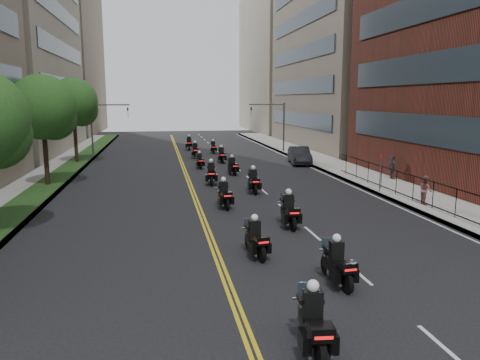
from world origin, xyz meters
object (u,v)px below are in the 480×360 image
object	(u,v)px
motorcycle_3	(289,212)
parked_sedan	(300,155)
motorcycle_5	(253,182)
pedestrian_c	(393,167)
motorcycle_7	(232,167)
motorcycle_6	(211,174)
motorcycle_4	(224,196)
motorcycle_10	(195,151)
motorcycle_12	(189,144)
motorcycle_1	(338,265)
motorcycle_9	(222,156)
pedestrian_b	(426,190)
motorcycle_11	(213,148)
motorcycle_8	(200,161)
motorcycle_0	(313,324)
motorcycle_2	(256,240)

from	to	relation	value
motorcycle_3	parked_sedan	world-z (taller)	motorcycle_3
motorcycle_5	pedestrian_c	bearing A→B (deg)	15.38
motorcycle_7	parked_sedan	xyz separation A→B (m)	(7.17, 5.11, 0.17)
motorcycle_6	parked_sedan	xyz separation A→B (m)	(9.33, 9.11, 0.08)
motorcycle_3	motorcycle_4	distance (m)	5.12
motorcycle_7	motorcycle_10	xyz separation A→B (m)	(-2.10, 11.27, 0.07)
motorcycle_10	motorcycle_12	world-z (taller)	motorcycle_12
motorcycle_1	motorcycle_3	bearing A→B (deg)	83.67
motorcycle_1	pedestrian_c	bearing A→B (deg)	54.33
motorcycle_7	motorcycle_9	size ratio (longest dim) A/B	0.95
motorcycle_5	motorcycle_7	xyz separation A→B (m)	(-0.20, 7.48, -0.06)
motorcycle_5	pedestrian_b	bearing A→B (deg)	-30.29
motorcycle_6	motorcycle_7	xyz separation A→B (m)	(2.16, 4.00, -0.08)
motorcycle_5	motorcycle_10	world-z (taller)	motorcycle_10
motorcycle_9	motorcycle_11	size ratio (longest dim) A/B	1.10
motorcycle_7	pedestrian_c	distance (m)	12.29
motorcycle_8	motorcycle_0	bearing A→B (deg)	-94.04
parked_sedan	pedestrian_b	bearing A→B (deg)	-75.72
motorcycle_2	motorcycle_11	distance (m)	35.08
motorcycle_9	motorcycle_12	world-z (taller)	motorcycle_12
motorcycle_10	pedestrian_c	size ratio (longest dim) A/B	1.40
motorcycle_5	motorcycle_9	size ratio (longest dim) A/B	1.04
pedestrian_c	motorcycle_1	bearing A→B (deg)	154.47
pedestrian_c	motorcycle_11	bearing A→B (deg)	35.46
motorcycle_7	pedestrian_b	xyz separation A→B (m)	(8.97, -13.07, 0.32)
motorcycle_3	motorcycle_5	size ratio (longest dim) A/B	1.03
motorcycle_0	motorcycle_1	world-z (taller)	motorcycle_0
motorcycle_7	motorcycle_3	bearing A→B (deg)	-95.84
motorcycle_1	pedestrian_b	bearing A→B (deg)	43.90
motorcycle_2	motorcycle_9	size ratio (longest dim) A/B	0.97
motorcycle_5	pedestrian_c	distance (m)	11.38
motorcycle_4	pedestrian_c	size ratio (longest dim) A/B	1.35
motorcycle_2	motorcycle_4	world-z (taller)	motorcycle_4
motorcycle_6	motorcycle_12	bearing A→B (deg)	94.73
motorcycle_7	pedestrian_c	xyz separation A→B (m)	(11.27, -4.89, 0.38)
motorcycle_6	motorcycle_12	distance (m)	23.17
motorcycle_4	pedestrian_b	bearing A→B (deg)	-13.11
motorcycle_7	motorcycle_12	distance (m)	19.30
motorcycle_12	pedestrian_c	xyz separation A→B (m)	(13.49, -24.06, 0.29)
motorcycle_1	motorcycle_6	size ratio (longest dim) A/B	0.93
parked_sedan	pedestrian_b	distance (m)	18.27
motorcycle_8	motorcycle_12	xyz separation A→B (m)	(0.09, 15.26, 0.12)
motorcycle_11	motorcycle_12	bearing A→B (deg)	122.65
motorcycle_0	motorcycle_12	size ratio (longest dim) A/B	0.97
motorcycle_6	motorcycle_11	distance (m)	19.42
parked_sedan	pedestrian_b	xyz separation A→B (m)	(1.80, -18.18, 0.16)
motorcycle_4	motorcycle_7	size ratio (longest dim) A/B	1.07
motorcycle_10	motorcycle_12	bearing A→B (deg)	90.27
motorcycle_12	parked_sedan	bearing A→B (deg)	-53.60
pedestrian_b	motorcycle_8	bearing A→B (deg)	41.42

